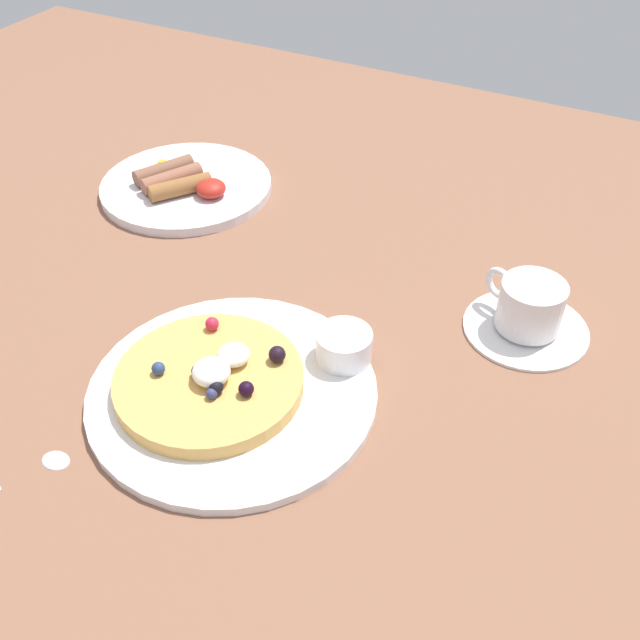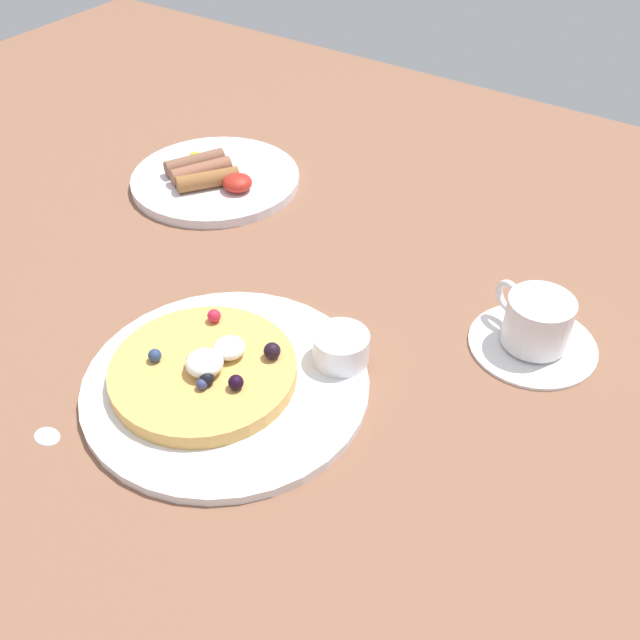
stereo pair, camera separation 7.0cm
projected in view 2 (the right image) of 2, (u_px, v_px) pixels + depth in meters
name	position (u px, v px, depth m)	size (l,w,h in m)	color
ground_plane	(281.00, 348.00, 0.85)	(2.02, 1.50, 0.03)	brown
pancake_plate	(223.00, 383.00, 0.78)	(0.29, 0.29, 0.01)	white
pancake_with_berries	(205.00, 370.00, 0.77)	(0.19, 0.19, 0.04)	#DAA151
syrup_ramekin	(339.00, 349.00, 0.78)	(0.06, 0.06, 0.03)	white
breakfast_plate	(216.00, 180.00, 1.09)	(0.24, 0.24, 0.01)	white
fried_breakfast	(206.00, 171.00, 1.07)	(0.16, 0.12, 0.03)	brown
coffee_saucer	(533.00, 343.00, 0.82)	(0.14, 0.14, 0.01)	white
coffee_cup	(537.00, 320.00, 0.80)	(0.10, 0.07, 0.06)	white
teaspoon	(3.00, 452.00, 0.71)	(0.09, 0.15, 0.01)	silver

